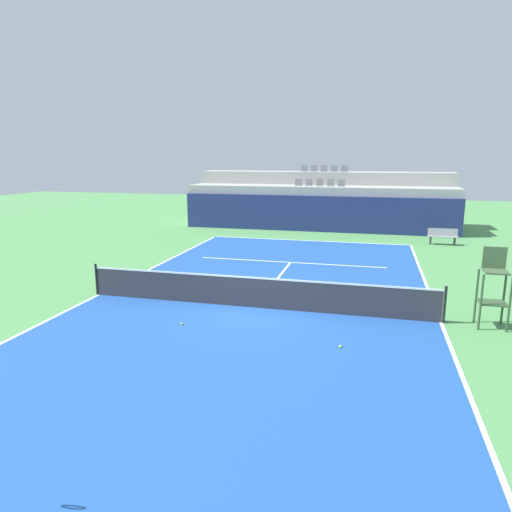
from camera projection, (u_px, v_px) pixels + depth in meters
name	position (u px, v px, depth m)	size (l,w,h in m)	color
ground_plane	(254.00, 308.00, 14.32)	(80.00, 80.00, 0.00)	#4C8C4C
court_surface	(254.00, 307.00, 14.32)	(11.00, 24.00, 0.01)	#1E4C99
baseline_far	(308.00, 241.00, 25.63)	(11.00, 0.10, 0.00)	white
sideline_left	(99.00, 295.00, 15.63)	(0.10, 24.00, 0.00)	white
sideline_right	(441.00, 323.00, 13.00)	(0.10, 24.00, 0.00)	white
service_line_far	(291.00, 262.00, 20.38)	(8.26, 0.10, 0.00)	white
centre_service_line	(276.00, 281.00, 17.34)	(0.10, 6.40, 0.00)	white
back_wall	(316.00, 214.00, 28.58)	(17.00, 0.30, 2.22)	navy
stands_tier_lower	(319.00, 207.00, 29.81)	(17.00, 2.40, 2.74)	#9E9E99
stands_tier_upper	(323.00, 198.00, 31.99)	(17.00, 2.40, 3.58)	#9E9E99
seating_row_lower	(320.00, 184.00, 29.58)	(3.20, 0.44, 0.44)	slate
seating_row_upper	(324.00, 170.00, 31.68)	(3.20, 0.44, 0.44)	slate
tennis_net	(254.00, 292.00, 14.21)	(11.08, 0.08, 1.07)	black
umpire_chair	(494.00, 285.00, 12.50)	(0.76, 0.66, 2.20)	#334C2D
player_bench	(443.00, 235.00, 24.45)	(1.50, 0.40, 0.85)	#99999E
tennis_ball_1	(340.00, 346.00, 11.29)	(0.07, 0.07, 0.07)	#CCE033
tennis_ball_2	(182.00, 324.00, 12.82)	(0.07, 0.07, 0.07)	#CCE033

